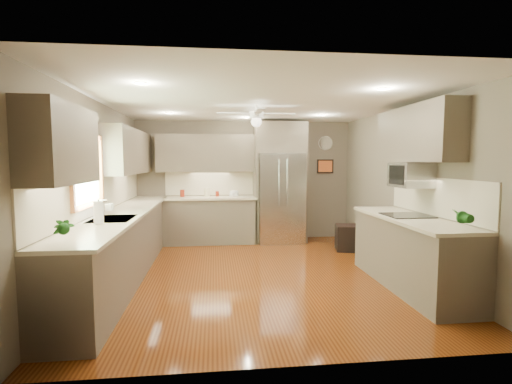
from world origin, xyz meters
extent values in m
plane|color=#4A1E09|center=(0.00, 0.00, 0.00)|extent=(5.00, 5.00, 0.00)
plane|color=white|center=(0.00, 0.00, 2.50)|extent=(5.00, 5.00, 0.00)
plane|color=#645A4C|center=(0.00, 2.50, 1.25)|extent=(4.50, 0.00, 4.50)
plane|color=#645A4C|center=(0.00, -2.50, 1.25)|extent=(4.50, 0.00, 4.50)
plane|color=#645A4C|center=(-2.25, 0.00, 1.25)|extent=(0.00, 5.00, 5.00)
plane|color=#645A4C|center=(2.25, 0.00, 1.25)|extent=(0.00, 5.00, 5.00)
cylinder|color=maroon|center=(-1.28, 2.20, 1.02)|extent=(0.11, 0.11, 0.14)
cylinder|color=beige|center=(-0.79, 2.24, 1.03)|extent=(0.12, 0.12, 0.18)
cylinder|color=maroon|center=(-0.58, 2.21, 1.00)|extent=(0.08, 0.08, 0.11)
imported|color=white|center=(-2.08, -0.05, 1.04)|extent=(0.09, 0.09, 0.19)
imported|color=#1F631C|center=(-1.95, -2.02, 1.10)|extent=(0.20, 0.16, 0.33)
imported|color=#1F631C|center=(1.92, -1.77, 1.09)|extent=(0.17, 0.14, 0.30)
imported|color=beige|center=(-0.24, 2.24, 0.96)|extent=(0.25, 0.25, 0.05)
cube|color=#50463A|center=(-1.95, 0.15, 0.45)|extent=(0.60, 4.70, 0.90)
cube|color=beige|center=(-1.94, 0.15, 0.92)|extent=(0.65, 4.70, 0.04)
cube|color=beige|center=(-2.24, 0.15, 1.20)|extent=(0.02, 4.70, 0.50)
cube|color=#50463A|center=(-0.72, 2.20, 0.45)|extent=(1.85, 0.60, 0.90)
cube|color=beige|center=(-0.72, 2.19, 0.92)|extent=(1.85, 0.65, 0.04)
cube|color=beige|center=(-0.72, 2.49, 1.20)|extent=(1.85, 0.02, 0.50)
cube|color=#50463A|center=(-2.08, -1.60, 1.83)|extent=(0.33, 1.20, 0.75)
cube|color=#50463A|center=(-2.08, 1.30, 1.83)|extent=(0.33, 2.40, 0.75)
cube|color=#50463A|center=(-0.72, 2.33, 1.83)|extent=(2.15, 0.33, 0.75)
cube|color=#50463A|center=(2.08, -0.55, 2.03)|extent=(0.33, 1.70, 0.75)
cube|color=#BFF2B2|center=(-2.23, -0.50, 1.55)|extent=(0.01, 1.00, 0.80)
cube|color=brown|center=(-2.21, -0.50, 1.98)|extent=(0.05, 1.12, 0.06)
cube|color=brown|center=(-2.21, -0.50, 1.12)|extent=(0.05, 1.12, 0.06)
cube|color=brown|center=(-2.21, -1.03, 1.55)|extent=(0.05, 0.06, 0.80)
cube|color=brown|center=(-2.21, 0.03, 1.55)|extent=(0.05, 0.06, 0.80)
cube|color=silver|center=(-1.93, -0.50, 0.93)|extent=(0.50, 0.70, 0.03)
cube|color=#262626|center=(-1.93, -0.50, 0.89)|extent=(0.44, 0.62, 0.05)
cylinder|color=silver|center=(-2.13, -0.50, 1.05)|extent=(0.02, 0.02, 0.24)
cylinder|color=silver|center=(-2.07, -0.50, 1.17)|extent=(0.16, 0.02, 0.02)
cube|color=silver|center=(0.70, 2.14, 0.91)|extent=(0.92, 0.72, 1.82)
cube|color=black|center=(0.70, 1.80, 0.66)|extent=(0.88, 0.02, 0.02)
cube|color=black|center=(0.70, 1.79, 1.25)|extent=(0.01, 0.02, 1.00)
cylinder|color=silver|center=(0.62, 1.76, 1.25)|extent=(0.02, 0.02, 0.90)
cylinder|color=silver|center=(0.78, 1.76, 1.25)|extent=(0.02, 0.02, 0.90)
cube|color=#50463A|center=(0.70, 2.20, 2.14)|extent=(1.04, 0.60, 0.63)
cube|color=#50463A|center=(0.20, 2.20, 0.91)|extent=(0.06, 0.60, 1.82)
cube|color=#50463A|center=(1.20, 2.20, 0.91)|extent=(0.06, 0.60, 1.82)
cube|color=#50463A|center=(1.93, -0.80, 0.45)|extent=(0.65, 2.20, 0.90)
cube|color=beige|center=(1.91, -0.80, 0.92)|extent=(0.70, 2.20, 0.04)
cube|color=beige|center=(2.24, -0.80, 1.20)|extent=(0.02, 2.20, 0.50)
cube|color=black|center=(1.91, -0.70, 0.94)|extent=(0.56, 0.52, 0.01)
cube|color=silver|center=(2.03, -0.55, 1.48)|extent=(0.42, 0.55, 0.34)
cube|color=black|center=(1.82, -0.55, 1.48)|extent=(0.02, 0.40, 0.26)
cylinder|color=white|center=(0.00, 0.30, 2.46)|extent=(0.03, 0.03, 0.08)
cylinder|color=white|center=(0.00, 0.30, 2.36)|extent=(0.22, 0.22, 0.10)
sphere|color=white|center=(0.00, 0.30, 2.26)|extent=(0.16, 0.16, 0.16)
cube|color=white|center=(0.35, 0.30, 2.38)|extent=(0.48, 0.11, 0.01)
cube|color=white|center=(0.00, 0.65, 2.38)|extent=(0.11, 0.48, 0.01)
cube|color=white|center=(-0.35, 0.30, 2.38)|extent=(0.48, 0.11, 0.01)
cube|color=white|center=(0.00, -0.05, 2.38)|extent=(0.11, 0.48, 0.01)
cylinder|color=white|center=(-1.40, 1.30, 2.49)|extent=(0.14, 0.14, 0.01)
cylinder|color=white|center=(1.30, 1.30, 2.49)|extent=(0.14, 0.14, 0.01)
cylinder|color=white|center=(-1.40, -1.20, 2.49)|extent=(0.14, 0.14, 0.01)
cylinder|color=white|center=(1.30, -1.20, 2.49)|extent=(0.14, 0.14, 0.01)
cylinder|color=white|center=(0.00, 1.80, 2.49)|extent=(0.14, 0.14, 0.01)
cylinder|color=white|center=(1.75, 2.48, 2.05)|extent=(0.30, 0.03, 0.30)
cylinder|color=silver|center=(1.75, 2.47, 2.05)|extent=(0.29, 0.00, 0.29)
cube|color=black|center=(1.75, 2.48, 1.55)|extent=(0.36, 0.03, 0.30)
cube|color=#CD5F29|center=(1.75, 2.46, 1.55)|extent=(0.30, 0.01, 0.24)
cube|color=black|center=(1.83, 1.25, 0.22)|extent=(0.50, 0.50, 0.48)
cube|color=black|center=(1.83, 1.25, 0.46)|extent=(0.48, 0.48, 0.03)
cylinder|color=white|center=(-1.97, -0.93, 1.08)|extent=(0.11, 0.11, 0.25)
cylinder|color=silver|center=(-1.97, -0.93, 1.09)|extent=(0.02, 0.02, 0.27)
camera|label=1|loc=(-0.64, -5.33, 1.67)|focal=26.00mm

